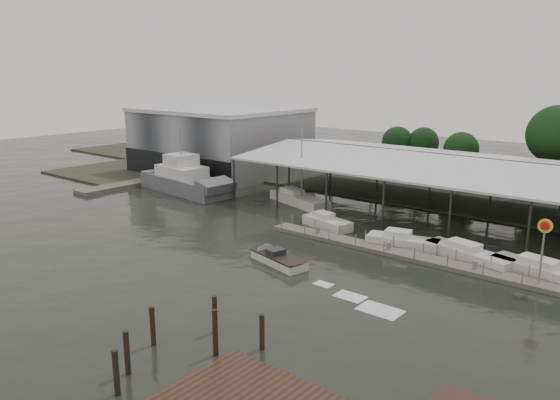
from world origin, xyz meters
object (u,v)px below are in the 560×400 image
Objects in this scene: white_sailboat at (298,199)px; speedboat_underway at (275,258)px; grey_trawler at (186,181)px; shell_fuel_sign at (544,239)px.

speedboat_underway is (11.46, -18.30, -0.25)m from white_sailboat.
grey_trawler is 16.83m from white_sailboat.
speedboat_underway is at bearing -156.40° from shell_fuel_sign.
white_sailboat is (-30.98, 9.78, -3.28)m from shell_fuel_sign.
shell_fuel_sign is at bearing -0.87° from grey_trawler.
grey_trawler reaches higher than speedboat_underway.
white_sailboat is at bearing 20.44° from grey_trawler.
speedboat_underway is (27.72, -14.06, -1.19)m from grey_trawler.
white_sailboat is 21.60m from speedboat_underway.
shell_fuel_sign is at bearing -142.77° from speedboat_underway.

